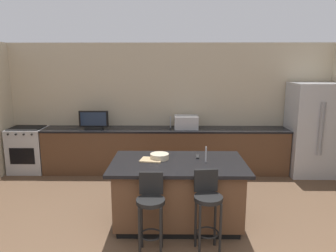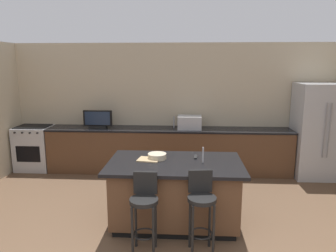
# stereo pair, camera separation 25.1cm
# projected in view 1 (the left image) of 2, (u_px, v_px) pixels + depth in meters

# --- Properties ---
(wall_back) EXTENTS (7.27, 0.12, 2.67)m
(wall_back) POSITION_uv_depth(u_px,v_px,m) (170.00, 107.00, 6.79)
(wall_back) COLOR beige
(wall_back) RESTS_ON ground_plane
(counter_back) EXTENTS (5.03, 0.62, 0.93)m
(counter_back) POSITION_uv_depth(u_px,v_px,m) (165.00, 150.00, 6.59)
(counter_back) COLOR brown
(counter_back) RESTS_ON ground_plane
(kitchen_island) EXTENTS (1.86, 1.12, 0.91)m
(kitchen_island) POSITION_uv_depth(u_px,v_px,m) (178.00, 192.00, 4.45)
(kitchen_island) COLOR black
(kitchen_island) RESTS_ON ground_plane
(refrigerator) EXTENTS (0.89, 0.80, 1.87)m
(refrigerator) POSITION_uv_depth(u_px,v_px,m) (312.00, 129.00, 6.39)
(refrigerator) COLOR #B7BABF
(refrigerator) RESTS_ON ground_plane
(range_oven) EXTENTS (0.72, 0.63, 0.95)m
(range_oven) POSITION_uv_depth(u_px,v_px,m) (29.00, 150.00, 6.62)
(range_oven) COLOR #B7BABF
(range_oven) RESTS_ON ground_plane
(microwave) EXTENTS (0.48, 0.36, 0.27)m
(microwave) POSITION_uv_depth(u_px,v_px,m) (186.00, 122.00, 6.47)
(microwave) COLOR #B7BABF
(microwave) RESTS_ON counter_back
(tv_monitor) EXTENTS (0.59, 0.16, 0.37)m
(tv_monitor) POSITION_uv_depth(u_px,v_px,m) (94.00, 121.00, 6.43)
(tv_monitor) COLOR black
(tv_monitor) RESTS_ON counter_back
(sink_faucet_back) EXTENTS (0.02, 0.02, 0.24)m
(sink_faucet_back) POSITION_uv_depth(u_px,v_px,m) (170.00, 122.00, 6.57)
(sink_faucet_back) COLOR #B2B2B7
(sink_faucet_back) RESTS_ON counter_back
(sink_faucet_island) EXTENTS (0.02, 0.02, 0.22)m
(sink_faucet_island) POSITION_uv_depth(u_px,v_px,m) (206.00, 154.00, 4.34)
(sink_faucet_island) COLOR #B2B2B7
(sink_faucet_island) RESTS_ON kitchen_island
(bar_stool_left) EXTENTS (0.34, 0.34, 0.97)m
(bar_stool_left) POSITION_uv_depth(u_px,v_px,m) (151.00, 207.00, 3.73)
(bar_stool_left) COLOR black
(bar_stool_left) RESTS_ON ground_plane
(bar_stool_right) EXTENTS (0.34, 0.35, 1.00)m
(bar_stool_right) POSITION_uv_depth(u_px,v_px,m) (208.00, 204.00, 3.76)
(bar_stool_right) COLOR black
(bar_stool_right) RESTS_ON ground_plane
(fruit_bowl) EXTENTS (0.26, 0.26, 0.08)m
(fruit_bowl) POSITION_uv_depth(u_px,v_px,m) (160.00, 156.00, 4.48)
(fruit_bowl) COLOR beige
(fruit_bowl) RESTS_ON kitchen_island
(tv_remote) EXTENTS (0.05, 0.17, 0.02)m
(tv_remote) POSITION_uv_depth(u_px,v_px,m) (198.00, 157.00, 4.59)
(tv_remote) COLOR black
(tv_remote) RESTS_ON kitchen_island
(cutting_board) EXTENTS (0.33, 0.28, 0.02)m
(cutting_board) POSITION_uv_depth(u_px,v_px,m) (151.00, 160.00, 4.43)
(cutting_board) COLOR tan
(cutting_board) RESTS_ON kitchen_island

